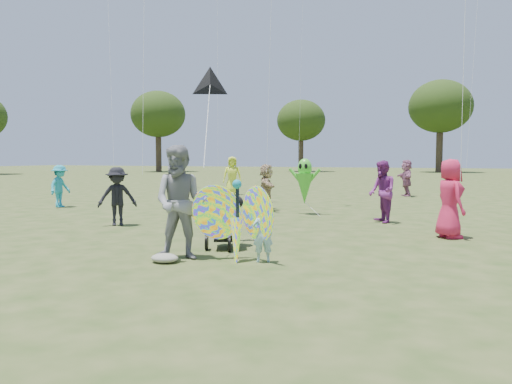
% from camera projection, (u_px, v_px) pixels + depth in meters
% --- Properties ---
extents(ground, '(160.00, 160.00, 0.00)m').
position_uv_depth(ground, '(234.00, 264.00, 8.30)').
color(ground, '#51592B').
rests_on(ground, ground).
extents(child_girl, '(0.41, 0.37, 0.95)m').
position_uv_depth(child_girl, '(263.00, 234.00, 8.42)').
color(child_girl, '#94C5D2').
rests_on(child_girl, ground).
extents(adult_man, '(1.12, 0.96, 1.99)m').
position_uv_depth(adult_man, '(181.00, 202.00, 8.64)').
color(adult_man, gray).
rests_on(adult_man, ground).
extents(grey_bag, '(0.48, 0.39, 0.15)m').
position_uv_depth(grey_bag, '(165.00, 258.00, 8.41)').
color(grey_bag, gray).
rests_on(grey_bag, ground).
extents(crowd_a, '(0.90, 1.01, 1.74)m').
position_uv_depth(crowd_a, '(450.00, 199.00, 10.93)').
color(crowd_a, '#CF2149').
rests_on(crowd_a, ground).
extents(crowd_b, '(1.13, 1.03, 1.52)m').
position_uv_depth(crowd_b, '(117.00, 196.00, 12.92)').
color(crowd_b, black).
rests_on(crowd_b, ground).
extents(crowd_d, '(1.00, 1.50, 1.55)m').
position_uv_depth(crowd_d, '(266.00, 187.00, 16.64)').
color(crowd_d, tan).
rests_on(crowd_d, ground).
extents(crowd_e, '(0.96, 1.03, 1.70)m').
position_uv_depth(crowd_e, '(382.00, 192.00, 13.47)').
color(crowd_e, '#7C2979').
rests_on(crowd_e, ground).
extents(crowd_g, '(1.04, 0.88, 1.81)m').
position_uv_depth(crowd_g, '(232.00, 176.00, 23.65)').
color(crowd_g, '#DEF038').
rests_on(crowd_g, ground).
extents(crowd_i, '(0.65, 1.02, 1.50)m').
position_uv_depth(crowd_i, '(60.00, 186.00, 17.69)').
color(crowd_i, teal).
rests_on(crowd_i, ground).
extents(crowd_j, '(1.00, 1.62, 1.67)m').
position_uv_depth(crowd_j, '(406.00, 178.00, 22.73)').
color(crowd_j, '#9D5A7C').
rests_on(crowd_j, ground).
extents(jogging_stroller, '(0.75, 1.14, 1.09)m').
position_uv_depth(jogging_stroller, '(227.00, 216.00, 9.78)').
color(jogging_stroller, black).
rests_on(jogging_stroller, ground).
extents(butterfly_kite, '(1.74, 0.75, 1.60)m').
position_uv_depth(butterfly_kite, '(237.00, 222.00, 8.50)').
color(butterfly_kite, red).
rests_on(butterfly_kite, ground).
extents(delta_kite_rig, '(1.18, 2.03, 2.08)m').
position_uv_depth(delta_kite_rig, '(210.00, 85.00, 10.26)').
color(delta_kite_rig, black).
rests_on(delta_kite_rig, ground).
extents(alien_kite, '(1.12, 0.69, 1.74)m').
position_uv_depth(alien_kite, '(305.00, 183.00, 15.48)').
color(alien_kite, '#48CB2F').
rests_on(alien_kite, ground).
extents(tree_line, '(91.78, 33.60, 10.79)m').
position_uv_depth(tree_line, '(456.00, 105.00, 48.28)').
color(tree_line, '#3A2D21').
rests_on(tree_line, ground).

